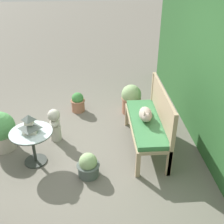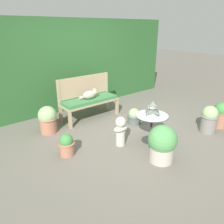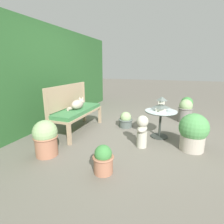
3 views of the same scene
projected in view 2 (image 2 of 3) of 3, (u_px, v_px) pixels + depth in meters
name	position (u px, v px, depth m)	size (l,w,h in m)	color
ground	(124.00, 131.00, 4.61)	(30.00, 30.00, 0.00)	#666056
foliage_hedge_back	(67.00, 64.00, 5.86)	(6.40, 0.82, 2.27)	#285628
garden_bench	(90.00, 101.00, 5.15)	(1.39, 0.49, 0.49)	tan
bench_backrest	(84.00, 88.00, 5.21)	(1.39, 0.06, 0.99)	tan
cat	(90.00, 94.00, 5.07)	(0.43, 0.23, 0.24)	#A89989
patio_table	(152.00, 121.00, 4.09)	(0.61, 0.61, 0.53)	#2D332D
pagoda_birdhouse	(152.00, 109.00, 4.01)	(0.25, 0.25, 0.28)	beige
garden_bust	(121.00, 130.00, 3.98)	(0.29, 0.20, 0.56)	#B7B2A3
potted_plant_patio_mid	(48.00, 119.00, 4.48)	(0.37, 0.37, 0.57)	#9E664C
potted_plant_path_edge	(162.00, 143.00, 3.50)	(0.47, 0.47, 0.63)	#ADA393
potted_plant_bench_left	(134.00, 117.00, 4.95)	(0.32, 0.32, 0.36)	#4C5651
potted_plant_hedge_corner	(209.00, 119.00, 4.50)	(0.36, 0.36, 0.57)	slate
potted_plant_table_near	(221.00, 114.00, 4.71)	(0.31, 0.31, 0.57)	#9E664C
potted_plant_bench_right	(67.00, 145.00, 3.71)	(0.28, 0.28, 0.39)	#9E664C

